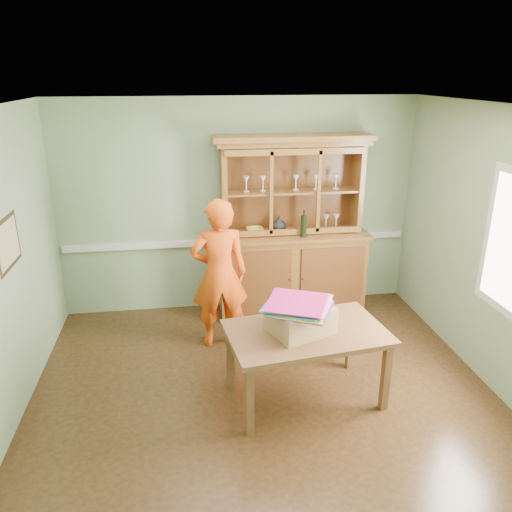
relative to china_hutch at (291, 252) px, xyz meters
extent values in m
plane|color=#4B3218|center=(-0.64, -1.74, -0.79)|extent=(4.50, 4.50, 0.00)
plane|color=white|center=(-0.64, -1.74, 1.91)|extent=(4.50, 4.50, 0.00)
plane|color=gray|center=(-0.64, 0.26, 0.56)|extent=(4.50, 0.00, 4.50)
plane|color=gray|center=(1.61, -1.74, 0.56)|extent=(0.00, 4.00, 4.00)
plane|color=gray|center=(-0.64, -3.74, 0.56)|extent=(4.50, 0.00, 4.50)
cube|color=silver|center=(-0.64, 0.23, 0.11)|extent=(4.41, 0.05, 0.08)
cube|color=#2E2012|center=(-2.87, -1.44, 0.76)|extent=(0.03, 0.60, 0.46)
cube|color=#C8B892|center=(-2.86, -1.44, 0.76)|extent=(0.01, 0.52, 0.38)
cube|color=brown|center=(0.00, -0.02, -0.28)|extent=(1.84, 0.56, 1.02)
cube|color=brown|center=(0.00, -0.03, 0.25)|extent=(1.91, 0.62, 0.04)
cube|color=brown|center=(0.00, 0.24, 0.81)|extent=(1.74, 0.04, 1.08)
cube|color=brown|center=(-0.84, 0.06, 0.81)|extent=(0.06, 0.39, 1.08)
cube|color=brown|center=(0.84, 0.06, 0.81)|extent=(0.06, 0.39, 1.08)
cube|color=brown|center=(0.00, 0.06, 1.38)|extent=(1.84, 0.45, 0.06)
cube|color=brown|center=(0.00, 0.04, 1.44)|extent=(1.93, 0.49, 0.06)
cube|color=brown|center=(0.00, 0.06, 0.78)|extent=(1.62, 0.34, 0.03)
imported|color=#B2B2B7|center=(-0.15, 0.06, 0.37)|extent=(0.19, 0.19, 0.20)
imported|color=gold|center=(-0.46, 0.06, 0.30)|extent=(0.22, 0.22, 0.05)
cylinder|color=black|center=(0.10, -0.20, 0.44)|extent=(0.07, 0.07, 0.33)
cube|color=brown|center=(-0.26, -1.91, -0.09)|extent=(1.55, 1.05, 0.05)
cube|color=brown|center=(-0.86, -2.36, -0.45)|extent=(0.08, 0.08, 0.68)
cube|color=brown|center=(-0.95, -1.65, -0.45)|extent=(0.08, 0.08, 0.68)
cube|color=brown|center=(0.43, -2.18, -0.45)|extent=(0.08, 0.08, 0.68)
cube|color=brown|center=(0.33, -1.47, -0.45)|extent=(0.08, 0.08, 0.68)
cube|color=#A18353|center=(-0.32, -1.91, 0.06)|extent=(0.65, 0.59, 0.25)
cube|color=#5A1EC7|center=(-0.36, -1.94, 0.19)|extent=(0.68, 0.68, 0.01)
cube|color=yellow|center=(-0.36, -1.94, 0.19)|extent=(0.68, 0.68, 0.01)
cube|color=#32AD5F|center=(-0.36, -1.94, 0.20)|extent=(0.68, 0.68, 0.01)
cube|color=#2D8BD7|center=(-0.36, -1.94, 0.21)|extent=(0.68, 0.68, 0.01)
cube|color=pink|center=(-0.36, -1.94, 0.22)|extent=(0.68, 0.68, 0.01)
cube|color=#C71EAB|center=(-0.36, -1.94, 0.23)|extent=(0.68, 0.68, 0.01)
cube|color=#CF1F76|center=(-0.36, -1.94, 0.24)|extent=(0.68, 0.68, 0.01)
imported|color=#E34E0E|center=(-0.98, -0.76, 0.07)|extent=(0.64, 0.43, 1.72)
camera|label=1|loc=(-1.32, -5.86, 2.17)|focal=35.00mm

